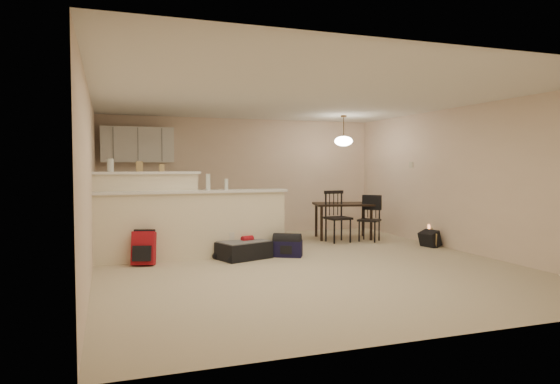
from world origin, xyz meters
name	(u,v)px	position (x,y,z in m)	size (l,w,h in m)	color
room	(301,181)	(0.00, 0.00, 1.25)	(7.00, 7.02, 2.50)	beige
breakfast_bar	(176,221)	(-1.76, 0.98, 0.61)	(3.08, 0.58, 1.39)	#F4E7C5
upper_cabinets	(137,145)	(-2.20, 3.32, 1.90)	(1.40, 0.34, 0.70)	white
kitchen_counter	(149,217)	(-2.00, 3.19, 0.45)	(1.80, 0.60, 0.90)	white
thermostat	(411,165)	(2.98, 1.55, 1.50)	(0.02, 0.12, 0.12)	beige
jar	(110,165)	(-2.73, 1.12, 1.49)	(0.10, 0.10, 0.20)	silver
cereal_box	(139,166)	(-2.30, 1.12, 1.47)	(0.10, 0.07, 0.16)	tan
small_box	(162,168)	(-1.96, 1.12, 1.45)	(0.08, 0.06, 0.12)	tan
bottle_a	(208,182)	(-1.25, 0.90, 1.22)	(0.07, 0.07, 0.26)	silver
bottle_b	(226,184)	(-0.95, 0.90, 1.18)	(0.06, 0.06, 0.18)	silver
dining_table	(343,207)	(1.75, 2.10, 0.63)	(1.30, 1.02, 0.72)	black
pendant_lamp	(344,141)	(1.75, 2.10, 1.99)	(0.36, 0.36, 0.62)	brown
dining_chair_near	(338,217)	(1.44, 1.68, 0.50)	(0.44, 0.41, 0.99)	black
dining_chair_far	(369,219)	(2.07, 1.59, 0.44)	(0.39, 0.37, 0.88)	black
suitcase	(244,250)	(-0.74, 0.61, 0.13)	(0.79, 0.51, 0.27)	black
red_backpack	(144,248)	(-2.29, 0.61, 0.25)	(0.33, 0.21, 0.50)	#AB131D
navy_duffel	(287,249)	(-0.03, 0.55, 0.13)	(0.48, 0.26, 0.26)	black
black_daypack	(430,239)	(2.77, 0.61, 0.14)	(0.32, 0.23, 0.29)	black
cardboard_sheet	(434,239)	(2.85, 0.61, 0.15)	(0.39, 0.02, 0.30)	tan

